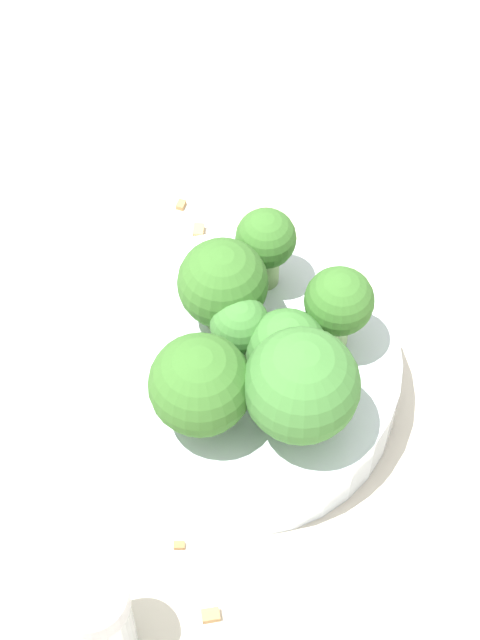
% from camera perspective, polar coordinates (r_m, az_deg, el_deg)
% --- Properties ---
extents(ground_plane, '(3.00, 3.00, 0.00)m').
position_cam_1_polar(ground_plane, '(0.62, -0.00, -3.96)').
color(ground_plane, beige).
extents(bowl, '(0.18, 0.18, 0.04)m').
position_cam_1_polar(bowl, '(0.61, -0.00, -2.98)').
color(bowl, silver).
rests_on(bowl, ground_plane).
extents(broccoli_floret_0, '(0.05, 0.05, 0.06)m').
position_cam_1_polar(broccoli_floret_0, '(0.58, -0.92, 1.88)').
color(broccoli_floret_0, '#7A9E5B').
rests_on(broccoli_floret_0, bowl).
extents(broccoli_floret_1, '(0.04, 0.04, 0.06)m').
position_cam_1_polar(broccoli_floret_1, '(0.57, 5.29, 0.87)').
color(broccoli_floret_1, '#8EB770').
rests_on(broccoli_floret_1, bowl).
extents(broccoli_floret_2, '(0.03, 0.03, 0.05)m').
position_cam_1_polar(broccoli_floret_2, '(0.57, 0.06, -0.36)').
color(broccoli_floret_2, '#7A9E5B').
rests_on(broccoli_floret_2, bowl).
extents(broccoli_floret_3, '(0.05, 0.05, 0.06)m').
position_cam_1_polar(broccoli_floret_3, '(0.54, -2.13, -3.53)').
color(broccoli_floret_3, '#84AD66').
rests_on(broccoli_floret_3, bowl).
extents(broccoli_floret_4, '(0.03, 0.03, 0.05)m').
position_cam_1_polar(broccoli_floret_4, '(0.59, 1.67, 4.09)').
color(broccoli_floret_4, '#7A9E5B').
rests_on(broccoli_floret_4, bowl).
extents(broccoli_floret_5, '(0.04, 0.04, 0.05)m').
position_cam_1_polar(broccoli_floret_5, '(0.56, 2.52, -1.62)').
color(broccoli_floret_5, '#7A9E5B').
rests_on(broccoli_floret_5, bowl).
extents(broccoli_floret_6, '(0.06, 0.06, 0.07)m').
position_cam_1_polar(broccoli_floret_6, '(0.53, 3.29, -3.57)').
color(broccoli_floret_6, '#84AD66').
rests_on(broccoli_floret_6, bowl).
extents(pepper_shaker, '(0.04, 0.04, 0.07)m').
position_cam_1_polar(pepper_shaker, '(0.54, -7.69, -15.47)').
color(pepper_shaker, silver).
rests_on(pepper_shaker, ground_plane).
extents(almond_crumb_0, '(0.01, 0.01, 0.01)m').
position_cam_1_polar(almond_crumb_0, '(0.71, -3.18, 6.25)').
color(almond_crumb_0, '#AD7F4C').
rests_on(almond_crumb_0, ground_plane).
extents(almond_crumb_1, '(0.01, 0.01, 0.01)m').
position_cam_1_polar(almond_crumb_1, '(0.56, -1.58, -15.39)').
color(almond_crumb_1, '#AD7F4C').
rests_on(almond_crumb_1, ground_plane).
extents(almond_crumb_2, '(0.01, 0.01, 0.01)m').
position_cam_1_polar(almond_crumb_2, '(0.58, -3.27, -11.86)').
color(almond_crumb_2, olive).
rests_on(almond_crumb_2, ground_plane).
extents(almond_crumb_3, '(0.01, 0.01, 0.01)m').
position_cam_1_polar(almond_crumb_3, '(0.69, -2.23, 4.90)').
color(almond_crumb_3, tan).
rests_on(almond_crumb_3, ground_plane).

